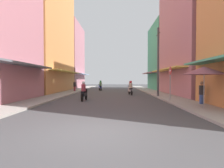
{
  "coord_description": "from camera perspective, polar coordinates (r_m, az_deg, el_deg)",
  "views": [
    {
      "loc": [
        0.6,
        -5.87,
        1.71
      ],
      "look_at": [
        0.03,
        20.49,
        1.07
      ],
      "focal_mm": 29.7,
      "sensor_mm": 36.0,
      "label": 1
    }
  ],
  "objects": [
    {
      "name": "pedestrian_foreground",
      "position": [
        13.41,
        25.89,
        -2.69
      ],
      "size": [
        0.34,
        0.34,
        1.58
      ],
      "color": "#334C8C",
      "rests_on": "ground"
    },
    {
      "name": "building_right_far",
      "position": [
        32.16,
        17.58,
        7.81
      ],
      "size": [
        7.05,
        8.87,
        10.71
      ],
      "color": "#4CB28C",
      "rests_on": "ground"
    },
    {
      "name": "building_right_mid",
      "position": [
        23.11,
        25.23,
        17.36
      ],
      "size": [
        7.05,
        11.08,
        16.26
      ],
      "color": "#B7727F",
      "rests_on": "ground"
    },
    {
      "name": "ground_plane",
      "position": [
        22.18,
        -0.32,
        -3.04
      ],
      "size": [
        89.03,
        89.03,
        0.0
      ],
      "primitive_type": "plane",
      "color": "#424244"
    },
    {
      "name": "sidewalk_left",
      "position": [
        22.99,
        -14.13,
        -2.77
      ],
      "size": [
        2.17,
        48.47,
        0.12
      ],
      "primitive_type": "cube",
      "color": "#9E9991",
      "rests_on": "ground"
    },
    {
      "name": "building_left_far",
      "position": [
        38.84,
        -14.09,
        8.18
      ],
      "size": [
        7.05,
        10.05,
        12.69
      ],
      "color": "#B7727F",
      "rests_on": "ground"
    },
    {
      "name": "pedestrian_crossing",
      "position": [
        26.18,
        -11.43,
        -0.66
      ],
      "size": [
        0.34,
        0.34,
        1.59
      ],
      "color": "#99333F",
      "rests_on": "ground"
    },
    {
      "name": "motorbike_black",
      "position": [
        15.17,
        -8.6,
        -2.43
      ],
      "size": [
        0.55,
        1.81,
        1.58
      ],
      "color": "black",
      "rests_on": "ground"
    },
    {
      "name": "motorbike_green",
      "position": [
        24.48,
        5.64,
        -0.98
      ],
      "size": [
        0.56,
        1.8,
        1.58
      ],
      "color": "black",
      "rests_on": "ground"
    },
    {
      "name": "motorbike_silver",
      "position": [
        20.62,
        5.68,
        -1.42
      ],
      "size": [
        0.56,
        1.8,
        1.58
      ],
      "color": "black",
      "rests_on": "ground"
    },
    {
      "name": "utility_pole",
      "position": [
        18.43,
        14.01,
        6.64
      ],
      "size": [
        0.2,
        1.2,
        6.67
      ],
      "color": "#4C4C4F",
      "rests_on": "ground"
    },
    {
      "name": "vendor_umbrella",
      "position": [
        11.56,
        26.49,
        3.72
      ],
      "size": [
        2.37,
        2.37,
        2.44
      ],
      "color": "#99999E",
      "rests_on": "ground"
    },
    {
      "name": "motorbike_blue",
      "position": [
        28.49,
        -3.64,
        -0.64
      ],
      "size": [
        0.69,
        1.76,
        1.58
      ],
      "color": "black",
      "rests_on": "ground"
    },
    {
      "name": "sidewalk_right",
      "position": [
        22.7,
        13.67,
        -2.82
      ],
      "size": [
        2.17,
        48.47,
        0.12
      ],
      "primitive_type": "cube",
      "color": "#9E9991",
      "rests_on": "ground"
    },
    {
      "name": "street_sign_no_entry",
      "position": [
        14.12,
        17.48,
        1.35
      ],
      "size": [
        0.07,
        0.6,
        2.65
      ],
      "color": "gray",
      "rests_on": "ground"
    },
    {
      "name": "motorbike_orange",
      "position": [
        30.9,
        -3.49,
        -0.49
      ],
      "size": [
        0.55,
        1.81,
        1.58
      ],
      "color": "black",
      "rests_on": "ground"
    },
    {
      "name": "building_left_mid",
      "position": [
        27.93,
        -20.85,
        14.6
      ],
      "size": [
        7.05,
        12.93,
        16.29
      ],
      "color": "#D88C4C",
      "rests_on": "ground"
    }
  ]
}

